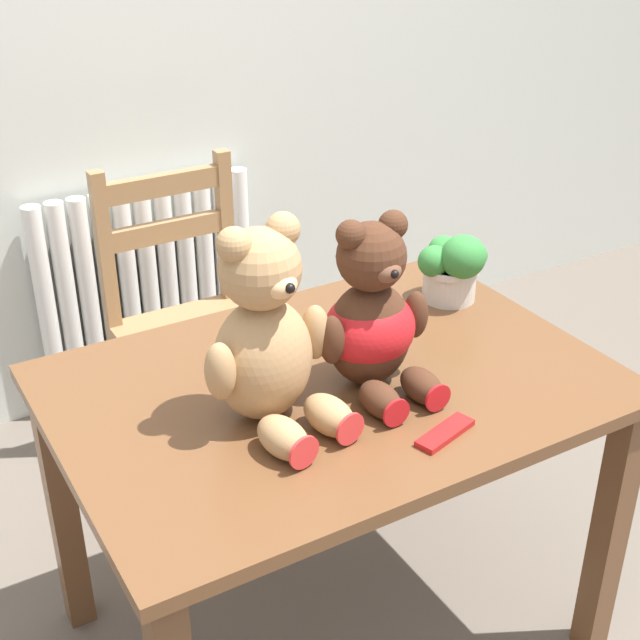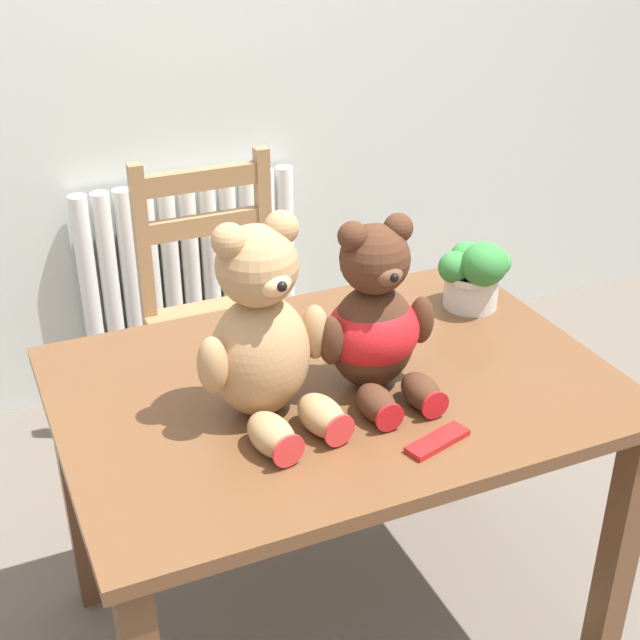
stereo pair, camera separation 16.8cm
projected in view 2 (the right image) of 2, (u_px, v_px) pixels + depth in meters
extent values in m
cylinder|color=white|center=(91.00, 304.00, 2.87)|extent=(0.06, 0.06, 0.73)
cylinder|color=white|center=(112.00, 300.00, 2.89)|extent=(0.06, 0.06, 0.73)
cylinder|color=white|center=(133.00, 296.00, 2.91)|extent=(0.06, 0.06, 0.73)
cylinder|color=white|center=(153.00, 293.00, 2.94)|extent=(0.06, 0.06, 0.73)
cylinder|color=white|center=(173.00, 289.00, 2.96)|extent=(0.06, 0.06, 0.73)
cylinder|color=white|center=(193.00, 285.00, 2.99)|extent=(0.06, 0.06, 0.73)
cylinder|color=white|center=(212.00, 282.00, 3.01)|extent=(0.06, 0.06, 0.73)
cylinder|color=white|center=(231.00, 278.00, 3.03)|extent=(0.06, 0.06, 0.73)
cylinder|color=white|center=(249.00, 275.00, 3.06)|extent=(0.06, 0.06, 0.73)
cylinder|color=white|center=(268.00, 272.00, 3.08)|extent=(0.06, 0.06, 0.73)
cylinder|color=white|center=(286.00, 268.00, 3.11)|extent=(0.06, 0.06, 0.73)
cube|color=white|center=(199.00, 374.00, 3.15)|extent=(0.74, 0.10, 0.04)
cube|color=brown|center=(335.00, 387.00, 1.82)|extent=(1.12, 0.79, 0.03)
cube|color=brown|center=(618.00, 555.00, 1.89)|extent=(0.06, 0.06, 0.68)
cube|color=brown|center=(76.00, 490.00, 2.08)|extent=(0.06, 0.06, 0.68)
cube|color=brown|center=(450.00, 394.00, 2.45)|extent=(0.06, 0.06, 0.68)
cube|color=#997047|center=(230.00, 336.00, 2.55)|extent=(0.41, 0.44, 0.03)
cube|color=#997047|center=(317.00, 421.00, 2.56)|extent=(0.04, 0.04, 0.42)
cube|color=#997047|center=(194.00, 453.00, 2.43)|extent=(0.04, 0.04, 0.42)
cube|color=#997047|center=(266.00, 289.00, 2.77)|extent=(0.04, 0.04, 0.91)
cube|color=#997047|center=(149.00, 312.00, 2.63)|extent=(0.04, 0.04, 0.91)
cube|color=#997047|center=(201.00, 179.00, 2.52)|extent=(0.33, 0.03, 0.06)
cube|color=#997047|center=(204.00, 225.00, 2.58)|extent=(0.33, 0.03, 0.06)
ellipsoid|color=tan|center=(260.00, 356.00, 1.67)|extent=(0.22, 0.20, 0.24)
sphere|color=tan|center=(257.00, 266.00, 1.58)|extent=(0.15, 0.15, 0.15)
sphere|color=tan|center=(281.00, 228.00, 1.58)|extent=(0.06, 0.06, 0.06)
sphere|color=tan|center=(229.00, 241.00, 1.52)|extent=(0.06, 0.06, 0.06)
ellipsoid|color=#E5B279|center=(274.00, 283.00, 1.54)|extent=(0.07, 0.07, 0.05)
sphere|color=black|center=(282.00, 287.00, 1.52)|extent=(0.02, 0.02, 0.02)
ellipsoid|color=tan|center=(315.00, 332.00, 1.69)|extent=(0.07, 0.07, 0.11)
ellipsoid|color=tan|center=(213.00, 365.00, 1.58)|extent=(0.07, 0.07, 0.11)
ellipsoid|color=tan|center=(322.00, 416.00, 1.64)|extent=(0.09, 0.13, 0.07)
cylinder|color=red|center=(340.00, 431.00, 1.60)|extent=(0.06, 0.02, 0.06)
ellipsoid|color=tan|center=(271.00, 435.00, 1.59)|extent=(0.09, 0.13, 0.07)
cylinder|color=red|center=(289.00, 451.00, 1.55)|extent=(0.06, 0.02, 0.06)
ellipsoid|color=#472819|center=(372.00, 336.00, 1.76)|extent=(0.18, 0.15, 0.22)
sphere|color=#472819|center=(375.00, 259.00, 1.68)|extent=(0.14, 0.14, 0.14)
sphere|color=#472819|center=(398.00, 228.00, 1.67)|extent=(0.06, 0.06, 0.06)
sphere|color=#472819|center=(353.00, 236.00, 1.63)|extent=(0.06, 0.06, 0.06)
ellipsoid|color=brown|center=(388.00, 274.00, 1.64)|extent=(0.06, 0.05, 0.04)
sphere|color=black|center=(394.00, 278.00, 1.62)|extent=(0.02, 0.02, 0.02)
ellipsoid|color=#472819|center=(421.00, 320.00, 1.77)|extent=(0.05, 0.05, 0.10)
ellipsoid|color=#472819|center=(331.00, 341.00, 1.69)|extent=(0.05, 0.05, 0.10)
ellipsoid|color=#472819|center=(421.00, 392.00, 1.72)|extent=(0.07, 0.11, 0.06)
cylinder|color=red|center=(435.00, 405.00, 1.68)|extent=(0.06, 0.01, 0.06)
ellipsoid|color=#472819|center=(376.00, 403.00, 1.68)|extent=(0.07, 0.11, 0.06)
cylinder|color=red|center=(390.00, 418.00, 1.64)|extent=(0.06, 0.01, 0.06)
ellipsoid|color=red|center=(373.00, 331.00, 1.75)|extent=(0.19, 0.17, 0.16)
cylinder|color=beige|center=(471.00, 288.00, 2.09)|extent=(0.13, 0.13, 0.09)
cylinder|color=beige|center=(472.00, 274.00, 2.07)|extent=(0.14, 0.14, 0.02)
ellipsoid|color=#337F38|center=(487.00, 263.00, 2.07)|extent=(0.12, 0.10, 0.07)
ellipsoid|color=#337F38|center=(466.00, 255.00, 2.07)|extent=(0.07, 0.07, 0.06)
ellipsoid|color=#337F38|center=(455.00, 267.00, 2.04)|extent=(0.08, 0.07, 0.07)
ellipsoid|color=#337F38|center=(484.00, 264.00, 2.02)|extent=(0.11, 0.10, 0.10)
cube|color=red|center=(437.00, 441.00, 1.62)|extent=(0.14, 0.08, 0.01)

